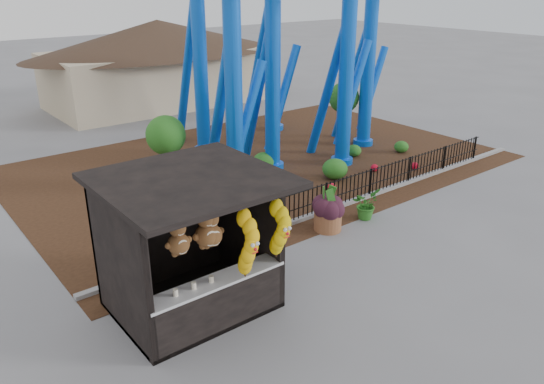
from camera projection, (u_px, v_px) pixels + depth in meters
ground at (327, 283)px, 12.66m from camera, size 120.00×120.00×0.00m
mulch_bed at (260, 163)px, 20.77m from camera, size 18.00×12.00×0.02m
curb at (353, 201)px, 17.11m from camera, size 18.00×0.18×0.12m
prize_booth at (196, 249)px, 11.04m from camera, size 3.50×3.40×3.12m
picket_fence at (373, 182)px, 17.46m from camera, size 12.20×0.06×1.00m
terracotta_planter at (328, 220)px, 15.22m from camera, size 1.03×1.03×0.60m
planter_foliage at (329, 200)px, 14.99m from camera, size 0.70×0.70×0.64m
potted_plant at (366, 204)px, 15.90m from camera, size 1.02×0.96×0.91m
landscaping at (315, 167)px, 19.41m from camera, size 8.79×4.34×0.73m
pavilion at (159, 48)px, 29.50m from camera, size 15.00×15.00×4.80m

